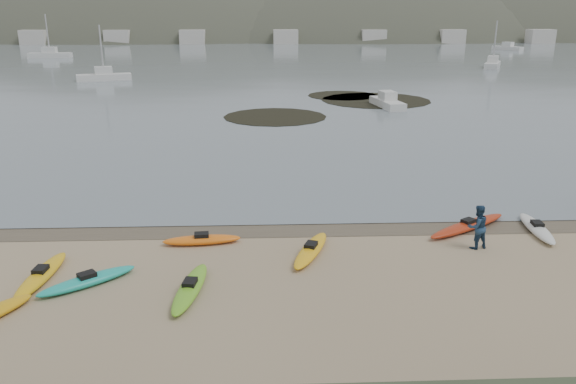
{
  "coord_description": "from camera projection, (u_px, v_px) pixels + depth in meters",
  "views": [
    {
      "loc": [
        -0.94,
        -22.5,
        8.72
      ],
      "look_at": [
        0.0,
        0.0,
        1.5
      ],
      "focal_mm": 35.0,
      "sensor_mm": 36.0,
      "label": 1
    }
  ],
  "objects": [
    {
      "name": "far_hills",
      "position": [
        369.0,
        80.0,
        215.07
      ],
      "size": [
        550.0,
        135.0,
        80.0
      ],
      "color": "#384235",
      "rests_on": "ground"
    },
    {
      "name": "kelp_mats",
      "position": [
        341.0,
        104.0,
        56.05
      ],
      "size": [
        20.74,
        21.01,
        0.04
      ],
      "color": "black",
      "rests_on": "water"
    },
    {
      "name": "kayaks",
      "position": [
        261.0,
        257.0,
        20.52
      ],
      "size": [
        21.22,
        9.75,
        0.34
      ],
      "color": "gold",
      "rests_on": "ground"
    },
    {
      "name": "person_east",
      "position": [
        477.0,
        227.0,
        21.52
      ],
      "size": [
        0.99,
        0.86,
        1.75
      ],
      "primitive_type": "imported",
      "rotation": [
        0.0,
        0.0,
        3.4
      ],
      "color": "navy",
      "rests_on": "ground"
    },
    {
      "name": "ground",
      "position": [
        288.0,
        225.0,
        24.11
      ],
      "size": [
        600.0,
        600.0,
        0.0
      ],
      "primitive_type": "plane",
      "color": "tan",
      "rests_on": "ground"
    },
    {
      "name": "wet_sand",
      "position": [
        288.0,
        228.0,
        23.82
      ],
      "size": [
        60.0,
        60.0,
        0.0
      ],
      "primitive_type": "plane",
      "color": "brown",
      "rests_on": "ground"
    },
    {
      "name": "far_town",
      "position": [
        288.0,
        37.0,
        161.69
      ],
      "size": [
        199.0,
        5.0,
        4.0
      ],
      "color": "beige",
      "rests_on": "ground"
    },
    {
      "name": "moored_boats",
      "position": [
        291.0,
        61.0,
        100.1
      ],
      "size": [
        108.87,
        90.35,
        1.15
      ],
      "color": "silver",
      "rests_on": "ground"
    },
    {
      "name": "water",
      "position": [
        265.0,
        29.0,
        309.52
      ],
      "size": [
        1200.0,
        1200.0,
        0.0
      ],
      "primitive_type": "plane",
      "color": "slate",
      "rests_on": "ground"
    }
  ]
}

